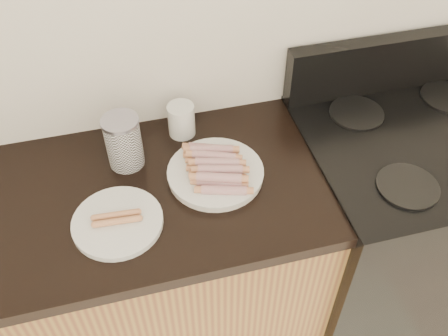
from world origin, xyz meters
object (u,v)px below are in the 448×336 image
object	(u,v)px
canister	(124,142)
mug	(181,120)
main_plate	(215,174)
stove	(394,227)
side_plate	(118,222)

from	to	relation	value
canister	mug	world-z (taller)	canister
canister	mug	distance (m)	0.21
mug	main_plate	bearing A→B (deg)	-75.06
stove	mug	world-z (taller)	mug
main_plate	mug	distance (m)	0.23
side_plate	mug	distance (m)	0.41
main_plate	canister	size ratio (longest dim) A/B	1.67
side_plate	mug	world-z (taller)	mug
side_plate	canister	xyz separation A→B (m)	(0.05, 0.23, 0.08)
main_plate	canister	bearing A→B (deg)	153.12
mug	stove	bearing A→B (deg)	-17.67
stove	main_plate	size ratio (longest dim) A/B	3.24
stove	canister	xyz separation A→B (m)	(-0.94, 0.15, 0.53)
stove	canister	size ratio (longest dim) A/B	5.40
mug	side_plate	bearing A→B (deg)	-126.93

